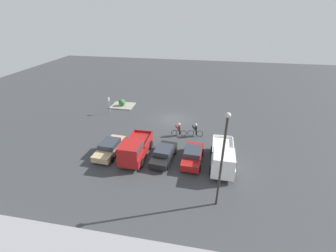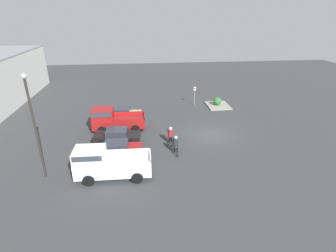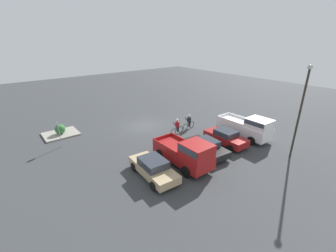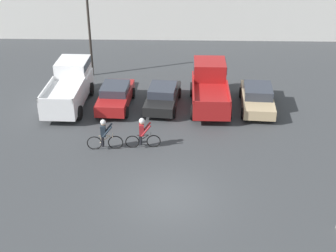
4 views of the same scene
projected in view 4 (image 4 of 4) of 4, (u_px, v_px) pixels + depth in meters
The scene contains 9 objects.
ground_plane at pixel (170, 196), 20.15m from camera, with size 80.00×80.00×0.00m, color #383A3D.
pickup_truck_0 at pixel (70, 85), 27.95m from camera, with size 2.30×5.46×2.34m.
sedan_0 at pixel (115, 96), 27.71m from camera, with size 2.04×4.28×1.41m.
sedan_1 at pixel (163, 96), 27.79m from camera, with size 2.22×4.37×1.31m.
pickup_truck_1 at pixel (210, 85), 27.89m from camera, with size 2.33×5.23×2.34m.
sedan_2 at pixel (257, 97), 27.58m from camera, with size 2.20×4.63×1.38m.
cyclist_0 at pixel (142, 132), 23.40m from camera, with size 1.79×0.49×1.68m.
cyclist_1 at pixel (104, 134), 23.27m from camera, with size 1.82×0.49×1.69m.
lamppost at pixel (88, 12), 30.50m from camera, with size 0.36×0.36×7.66m.
Camera 4 is at (0.39, -16.39, 12.10)m, focal length 50.00 mm.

